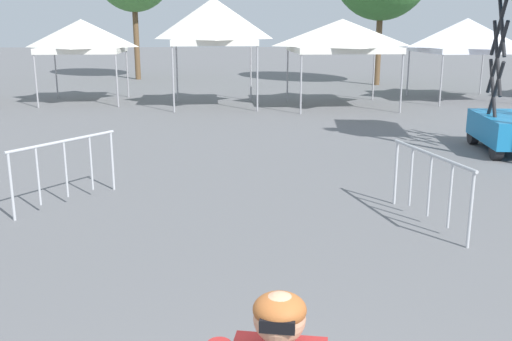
# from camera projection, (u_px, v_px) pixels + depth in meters

# --- Properties ---
(canopy_tent_far_right) EXTENTS (3.00, 3.00, 3.02)m
(canopy_tent_far_right) POSITION_uv_depth(u_px,v_px,m) (82.00, 36.00, 21.18)
(canopy_tent_far_right) COLOR #9E9EA3
(canopy_tent_far_right) RESTS_ON ground
(canopy_tent_behind_right) EXTENTS (3.03, 3.03, 3.73)m
(canopy_tent_behind_right) POSITION_uv_depth(u_px,v_px,m) (214.00, 21.00, 20.03)
(canopy_tent_behind_right) COLOR #9E9EA3
(canopy_tent_behind_right) RESTS_ON ground
(canopy_tent_far_left) EXTENTS (3.59, 3.59, 3.02)m
(canopy_tent_far_left) POSITION_uv_depth(u_px,v_px,m) (342.00, 35.00, 20.05)
(canopy_tent_far_left) COLOR #9E9EA3
(canopy_tent_far_left) RESTS_ON ground
(canopy_tent_left_of_center) EXTENTS (3.54, 3.54, 3.06)m
(canopy_tent_left_of_center) POSITION_uv_depth(u_px,v_px,m) (467.00, 35.00, 21.80)
(canopy_tent_left_of_center) COLOR #9E9EA3
(canopy_tent_left_of_center) RESTS_ON ground
(crowd_barrier_mid_lot) EXTENTS (1.29, 1.72, 1.08)m
(crowd_barrier_mid_lot) POSITION_uv_depth(u_px,v_px,m) (65.00, 159.00, 9.39)
(crowd_barrier_mid_lot) COLOR #B7BABF
(crowd_barrier_mid_lot) RESTS_ON ground
(crowd_barrier_by_lift) EXTENTS (0.51, 2.06, 1.08)m
(crowd_barrier_by_lift) POSITION_uv_depth(u_px,v_px,m) (430.00, 175.00, 8.45)
(crowd_barrier_by_lift) COLOR #B7BABF
(crowd_barrier_by_lift) RESTS_ON ground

